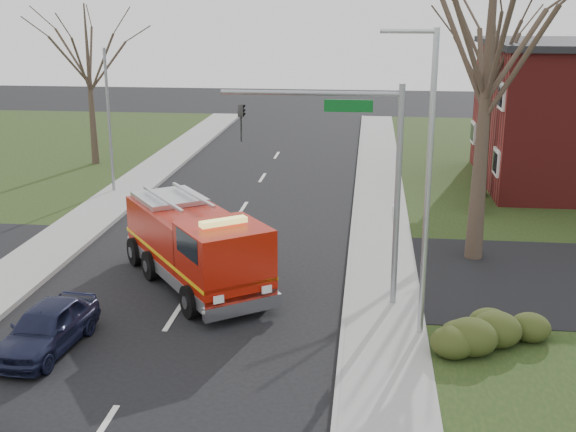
# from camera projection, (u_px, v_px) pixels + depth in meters

# --- Properties ---
(ground) EXTENTS (120.00, 120.00, 0.00)m
(ground) POSITION_uv_depth(u_px,v_px,m) (174.00, 317.00, 21.47)
(ground) COLOR black
(ground) RESTS_ON ground
(sidewalk_right) EXTENTS (2.40, 80.00, 0.15)m
(sidewalk_right) POSITION_uv_depth(u_px,v_px,m) (383.00, 325.00, 20.77)
(sidewalk_right) COLOR gray
(sidewalk_right) RESTS_ON ground
(health_center_sign) EXTENTS (0.12, 2.00, 1.40)m
(health_center_sign) POSITION_uv_depth(u_px,v_px,m) (478.00, 193.00, 32.00)
(health_center_sign) COLOR #51121A
(health_center_sign) RESTS_ON ground
(hedge_corner) EXTENTS (2.80, 2.00, 0.90)m
(hedge_corner) POSITION_uv_depth(u_px,v_px,m) (490.00, 328.00, 19.38)
(hedge_corner) COLOR #2D3814
(hedge_corner) RESTS_ON lawn_right
(bare_tree_near) EXTENTS (6.00, 6.00, 12.00)m
(bare_tree_near) POSITION_uv_depth(u_px,v_px,m) (489.00, 52.00, 24.06)
(bare_tree_near) COLOR #362B20
(bare_tree_near) RESTS_ON ground
(bare_tree_far) EXTENTS (5.25, 5.25, 10.50)m
(bare_tree_far) POSITION_uv_depth(u_px,v_px,m) (491.00, 60.00, 32.74)
(bare_tree_far) COLOR #362B20
(bare_tree_far) RESTS_ON ground
(bare_tree_left) EXTENTS (4.50, 4.50, 9.00)m
(bare_tree_left) POSITION_uv_depth(u_px,v_px,m) (89.00, 67.00, 40.04)
(bare_tree_left) COLOR #362B20
(bare_tree_left) RESTS_ON ground
(traffic_signal_mast) EXTENTS (5.29, 0.18, 6.80)m
(traffic_signal_mast) POSITION_uv_depth(u_px,v_px,m) (355.00, 156.00, 21.00)
(traffic_signal_mast) COLOR gray
(traffic_signal_mast) RESTS_ON ground
(streetlight_pole) EXTENTS (1.48, 0.16, 8.40)m
(streetlight_pole) POSITION_uv_depth(u_px,v_px,m) (426.00, 178.00, 18.93)
(streetlight_pole) COLOR #B7BABF
(streetlight_pole) RESTS_ON ground
(utility_pole_far) EXTENTS (0.14, 0.14, 7.00)m
(utility_pole_far) POSITION_uv_depth(u_px,v_px,m) (109.00, 122.00, 34.56)
(utility_pole_far) COLOR gray
(utility_pole_far) RESTS_ON ground
(fire_engine) EXTENTS (6.09, 7.13, 2.85)m
(fire_engine) POSITION_uv_depth(u_px,v_px,m) (196.00, 248.00, 23.58)
(fire_engine) COLOR #9E1407
(fire_engine) RESTS_ON ground
(parked_car_maroon) EXTENTS (1.91, 3.93, 1.29)m
(parked_car_maroon) POSITION_uv_depth(u_px,v_px,m) (47.00, 327.00, 19.27)
(parked_car_maroon) COLOR #181B34
(parked_car_maroon) RESTS_ON ground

